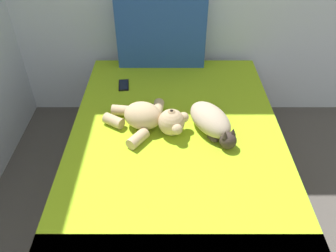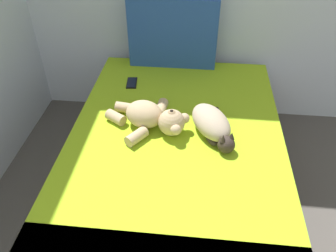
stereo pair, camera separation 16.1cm
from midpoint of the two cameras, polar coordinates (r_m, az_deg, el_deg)
name	(u,v)px [view 2 (the right image)]	position (r m, az deg, el deg)	size (l,w,h in m)	color
bed	(175,169)	(2.23, 3.31, -7.28)	(1.35, 1.99, 0.55)	brown
patterned_cushion	(173,32)	(2.67, 2.63, 15.48)	(0.67, 0.14, 0.53)	#264C99
cat	(212,124)	(2.04, 9.78, 0.22)	(0.33, 0.44, 0.15)	tan
teddy_bear	(152,117)	(2.06, -0.50, 1.42)	(0.54, 0.45, 0.17)	tan
cell_phone	(132,83)	(2.53, -4.32, 7.24)	(0.09, 0.15, 0.01)	black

